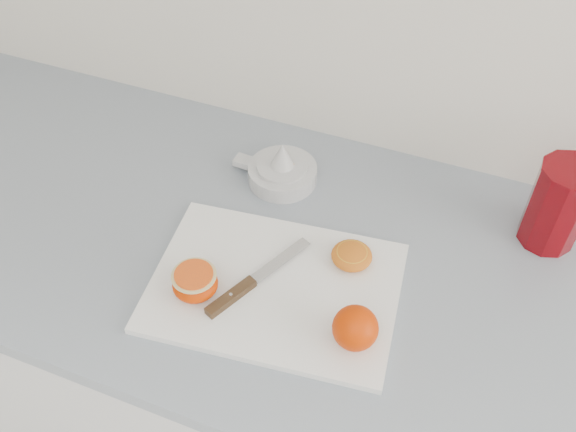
{
  "coord_description": "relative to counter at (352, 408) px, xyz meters",
  "views": [
    {
      "loc": [
        -0.01,
        1.07,
        1.68
      ],
      "look_at": [
        -0.26,
        1.71,
        0.96
      ],
      "focal_mm": 40.0,
      "sensor_mm": 36.0,
      "label": 1
    }
  ],
  "objects": [
    {
      "name": "squeezed_shell",
      "position": [
        -0.04,
        0.0,
        0.47
      ],
      "size": [
        0.06,
        0.06,
        0.03
      ],
      "color": "#CF6215",
      "rests_on": "cutting_board"
    },
    {
      "name": "paring_knife",
      "position": [
        -0.17,
        -0.12,
        0.46
      ],
      "size": [
        0.1,
        0.19,
        0.01
      ],
      "color": "#4A331E",
      "rests_on": "cutting_board"
    },
    {
      "name": "half_orange",
      "position": [
        -0.24,
        -0.14,
        0.48
      ],
      "size": [
        0.07,
        0.07,
        0.04
      ],
      "color": "#EA2B00",
      "rests_on": "cutting_board"
    },
    {
      "name": "cutting_board",
      "position": [
        -0.13,
        -0.08,
        0.45
      ],
      "size": [
        0.4,
        0.31,
        0.01
      ],
      "primitive_type": "cube",
      "rotation": [
        0.0,
        0.0,
        0.11
      ],
      "color": "white",
      "rests_on": "counter"
    },
    {
      "name": "citrus_juicer",
      "position": [
        -0.21,
        0.15,
        0.47
      ],
      "size": [
        0.16,
        0.12,
        0.08
      ],
      "color": "silver",
      "rests_on": "counter"
    },
    {
      "name": "whole_orange",
      "position": [
        0.01,
        -0.14,
        0.49
      ],
      "size": [
        0.06,
        0.06,
        0.06
      ],
      "color": "#EA2B00",
      "rests_on": "cutting_board"
    },
    {
      "name": "red_tumbler",
      "position": [
        0.24,
        0.18,
        0.51
      ],
      "size": [
        0.09,
        0.09,
        0.15
      ],
      "color": "#6F040A",
      "rests_on": "counter"
    },
    {
      "name": "counter",
      "position": [
        0.0,
        0.0,
        0.0
      ],
      "size": [
        2.34,
        0.64,
        0.89
      ],
      "color": "white",
      "rests_on": "ground"
    }
  ]
}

